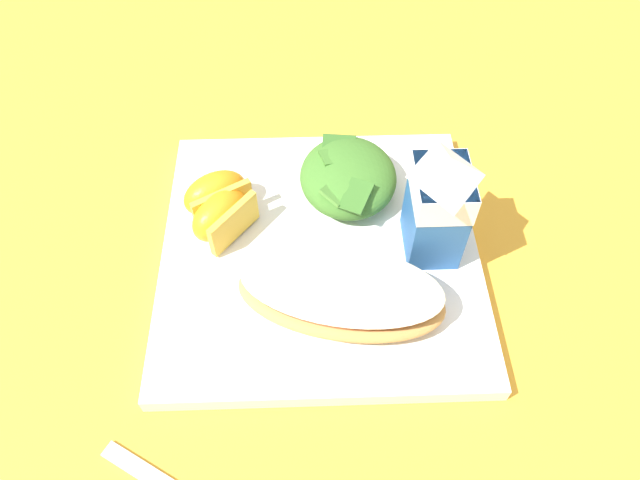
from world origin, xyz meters
TOP-DOWN VIEW (x-y plane):
  - ground at (0.00, 0.00)m, footprint 3.00×3.00m
  - white_plate at (0.00, 0.00)m, footprint 0.28×0.28m
  - cheesy_pizza_bread at (0.06, 0.01)m, footprint 0.11×0.18m
  - green_salad_pile at (-0.06, 0.03)m, footprint 0.11×0.09m
  - milk_carton at (0.00, 0.10)m, footprint 0.06×0.04m
  - orange_wedge_front at (-0.05, -0.09)m, footprint 0.06×0.07m
  - orange_wedge_middle at (-0.02, -0.09)m, footprint 0.07×0.07m

SIDE VIEW (x-z plane):
  - ground at x=0.00m, z-range 0.00..0.00m
  - white_plate at x=0.00m, z-range 0.00..0.02m
  - cheesy_pizza_bread at x=0.06m, z-range 0.02..0.05m
  - orange_wedge_front at x=-0.05m, z-range 0.02..0.06m
  - orange_wedge_middle at x=-0.02m, z-range 0.02..0.06m
  - green_salad_pile at x=-0.06m, z-range 0.02..0.06m
  - milk_carton at x=0.00m, z-range 0.02..0.13m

